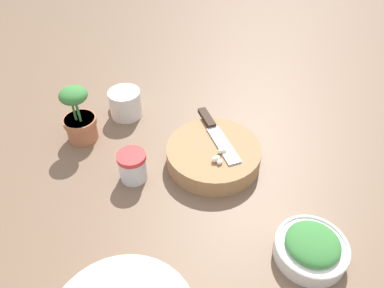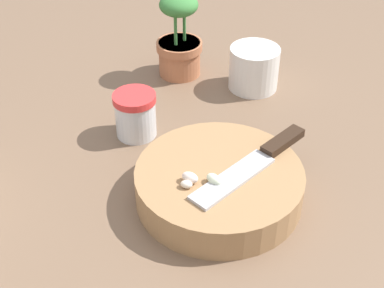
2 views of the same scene
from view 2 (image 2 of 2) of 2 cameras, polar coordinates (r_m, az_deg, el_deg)
ground_plane at (r=0.79m, az=-0.53°, el=-5.21°), size 5.00×5.00×0.00m
cutting_board at (r=0.76m, az=2.89°, el=-4.34°), size 0.24×0.24×0.05m
chef_knife at (r=0.76m, az=7.06°, el=-1.67°), size 0.22×0.08×0.01m
garlic_cloves at (r=0.72m, az=0.73°, el=-3.79°), size 0.04×0.05×0.02m
spice_jar at (r=0.88m, az=-6.05°, el=3.15°), size 0.07×0.07×0.08m
coffee_mug at (r=1.02m, az=6.66°, el=8.10°), size 0.12×0.09×0.08m
potted_herb at (r=1.04m, az=-1.37°, el=10.82°), size 0.09×0.09×0.16m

